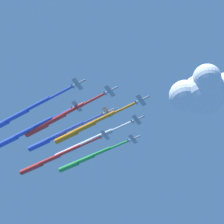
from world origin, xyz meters
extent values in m
cylinder|color=#9EA3AD|center=(18.77, -8.71, 156.93)|extent=(8.69, 5.00, 1.28)
cone|color=#1959A5|center=(23.34, -10.86, 156.93)|extent=(1.70, 1.66, 1.22)
cylinder|color=black|center=(14.48, -6.68, 156.93)|extent=(0.95, 1.12, 0.96)
ellipsoid|color=black|center=(20.60, -9.48, 157.39)|extent=(2.09, 1.60, 0.81)
cube|color=#9EA3AD|center=(18.28, -8.48, 156.88)|extent=(5.98, 8.65, 1.66)
cube|color=#1959A5|center=(19.90, -5.05, 156.25)|extent=(2.38, 1.62, 0.23)
cube|color=#1959A5|center=(16.67, -11.90, 157.64)|extent=(2.38, 1.62, 0.23)
cube|color=#9EA3AD|center=(15.35, -7.09, 156.93)|extent=(2.35, 3.33, 0.68)
cube|color=#1959A5|center=(15.43, -6.94, 157.86)|extent=(1.46, 1.02, 1.89)
cylinder|color=orange|center=(7.60, -3.43, 156.93)|extent=(15.90, 8.65, 1.63)
cylinder|color=orange|center=(-5.75, 2.54, 156.98)|extent=(16.25, 9.39, 2.45)
cylinder|color=orange|center=(-18.79, 9.15, 156.91)|extent=(16.59, 10.12, 3.26)
cylinder|color=orange|center=(-31.83, 15.78, 156.83)|extent=(16.94, 10.86, 4.08)
cylinder|color=#9EA3AD|center=(14.27, 9.68, 159.51)|extent=(8.70, 4.92, 1.26)
cone|color=#1959A5|center=(18.85, 7.56, 159.51)|extent=(1.68, 1.64, 1.20)
cylinder|color=black|center=(9.95, 11.67, 159.51)|extent=(0.94, 1.11, 0.95)
ellipsoid|color=black|center=(16.09, 8.92, 159.97)|extent=(2.09, 1.58, 0.79)
cube|color=#9EA3AD|center=(13.77, 9.90, 159.46)|extent=(5.93, 8.68, 1.51)
cube|color=#1959A5|center=(15.37, 13.36, 158.90)|extent=(2.38, 1.61, 0.21)
cube|color=#1959A5|center=(12.18, 6.46, 160.16)|extent=(2.38, 1.61, 0.21)
cube|color=#9EA3AD|center=(10.83, 11.26, 159.51)|extent=(2.33, 3.34, 0.62)
cube|color=#1959A5|center=(10.90, 11.40, 160.45)|extent=(1.45, 0.98, 1.89)
cylinder|color=white|center=(3.00, 14.88, 159.51)|extent=(16.04, 8.55, 1.61)
cylinder|color=white|center=(-10.49, 20.77, 159.56)|extent=(16.38, 9.28, 2.41)
cylinder|color=white|center=(-23.68, 27.31, 159.49)|extent=(16.72, 10.01, 3.22)
cylinder|color=white|center=(-36.87, 33.87, 159.42)|extent=(17.05, 10.74, 4.02)
cylinder|color=#9EA3AD|center=(1.83, -17.14, 158.55)|extent=(8.65, 5.04, 1.25)
cone|color=#1959A5|center=(6.38, -19.33, 158.55)|extent=(1.69, 1.64, 1.19)
cylinder|color=black|center=(-2.45, -15.08, 158.55)|extent=(0.95, 1.11, 0.94)
ellipsoid|color=black|center=(3.64, -17.94, 159.01)|extent=(2.08, 1.59, 0.79)
cube|color=#9EA3AD|center=(1.34, -16.91, 158.50)|extent=(6.05, 8.67, 1.41)
cube|color=#1959A5|center=(2.99, -13.48, 157.98)|extent=(2.38, 1.64, 0.20)
cube|color=#1959A5|center=(-0.31, -20.33, 159.15)|extent=(2.38, 1.64, 0.20)
cube|color=#9EA3AD|center=(-1.58, -15.50, 158.55)|extent=(2.37, 3.34, 0.58)
cube|color=#1959A5|center=(-1.52, -15.37, 159.49)|extent=(1.44, 0.97, 1.90)
cylinder|color=red|center=(-9.42, -11.72, 158.55)|extent=(16.09, 8.86, 1.60)
cylinder|color=red|center=(-22.94, -5.53, 158.59)|extent=(16.44, 9.58, 2.39)
cylinder|color=red|center=(-36.15, 1.29, 158.53)|extent=(16.78, 10.30, 3.19)
cylinder|color=red|center=(-49.35, 8.14, 158.46)|extent=(17.13, 11.02, 3.99)
cylinder|color=#9EA3AD|center=(-2.68, 1.24, 160.44)|extent=(8.72, 4.86, 1.26)
cone|color=#1959A5|center=(1.92, -0.84, 160.44)|extent=(1.68, 1.62, 1.20)
cylinder|color=black|center=(-7.01, 3.20, 160.44)|extent=(0.94, 1.11, 0.94)
ellipsoid|color=black|center=(-0.85, 0.49, 160.90)|extent=(2.08, 1.56, 0.79)
cube|color=#9EA3AD|center=(-3.18, 1.46, 160.39)|extent=(5.89, 8.69, 1.45)
cube|color=#1959A5|center=(-1.60, 4.93, 159.86)|extent=(2.39, 1.59, 0.21)
cube|color=#1959A5|center=(-4.74, -1.99, 161.06)|extent=(2.39, 1.59, 0.21)
cube|color=#9EA3AD|center=(-6.13, 2.80, 160.44)|extent=(2.31, 3.35, 0.60)
cube|color=#1959A5|center=(-6.06, 2.94, 161.38)|extent=(1.45, 0.96, 1.90)
cylinder|color=blue|center=(-13.84, 6.30, 160.44)|extent=(15.74, 8.29, 1.60)
cylinder|color=blue|center=(-27.07, 11.97, 160.49)|extent=(16.07, 9.02, 2.40)
cylinder|color=blue|center=(-40.01, 18.27, 160.42)|extent=(16.40, 9.75, 3.20)
cylinder|color=blue|center=(-52.94, 24.61, 160.36)|extent=(16.73, 10.47, 4.00)
cylinder|color=#9EA3AD|center=(9.76, 28.06, 160.14)|extent=(8.73, 4.83, 1.26)
cone|color=#1959A5|center=(14.36, 25.99, 160.14)|extent=(1.67, 1.62, 1.19)
cylinder|color=black|center=(5.42, 30.01, 160.14)|extent=(0.93, 1.10, 0.94)
ellipsoid|color=black|center=(11.59, 27.32, 160.61)|extent=(2.08, 1.56, 0.79)
cube|color=#9EA3AD|center=(9.26, 28.28, 160.09)|extent=(5.87, 8.70, 1.43)
cube|color=#1959A5|center=(10.82, 31.76, 159.57)|extent=(2.39, 1.59, 0.21)
cube|color=#1959A5|center=(7.71, 24.82, 160.75)|extent=(2.39, 1.59, 0.21)
cube|color=#9EA3AD|center=(6.31, 29.61, 160.14)|extent=(2.30, 3.35, 0.59)
cube|color=#1959A5|center=(6.37, 29.74, 161.08)|extent=(1.45, 0.95, 1.90)
cylinder|color=green|center=(-1.16, 32.96, 160.14)|extent=(15.17, 7.97, 1.60)
cylinder|color=green|center=(-13.90, 38.36, 160.19)|extent=(15.50, 8.70, 2.40)
cylinder|color=green|center=(-26.35, 44.40, 160.13)|extent=(15.82, 9.43, 3.20)
cylinder|color=green|center=(-38.80, 50.46, 160.06)|extent=(16.15, 10.16, 4.00)
cylinder|color=#9EA3AD|center=(-15.12, -25.57, 158.07)|extent=(8.73, 4.89, 1.29)
cone|color=#1959A5|center=(-10.52, -27.66, 158.07)|extent=(1.69, 1.66, 1.23)
cylinder|color=black|center=(-19.45, -23.61, 158.07)|extent=(0.95, 1.13, 0.97)
ellipsoid|color=black|center=(-13.28, -26.31, 158.53)|extent=(2.09, 1.58, 0.82)
cube|color=#9EA3AD|center=(-15.62, -25.36, 158.02)|extent=(5.87, 8.64, 1.78)
cube|color=#1959A5|center=(-14.05, -21.91, 157.34)|extent=(2.39, 1.59, 0.23)
cube|color=#1959A5|center=(-17.17, -28.79, 158.85)|extent=(2.39, 1.59, 0.23)
cube|color=#9EA3AD|center=(-18.56, -24.01, 158.07)|extent=(2.31, 3.33, 0.72)
cube|color=#1959A5|center=(-18.49, -23.84, 159.01)|extent=(1.48, 1.02, 1.89)
cylinder|color=blue|center=(-27.40, -20.01, 158.07)|extent=(18.34, 9.50, 1.65)
cylinder|color=blue|center=(-42.87, -13.31, 158.13)|extent=(18.68, 10.25, 2.47)
cylinder|color=blue|center=(-58.06, -5.99, 158.05)|extent=(19.02, 11.00, 3.29)
cylinder|color=#9EA3AD|center=(-7.19, 19.63, 158.51)|extent=(8.73, 4.88, 1.29)
cone|color=#1959A5|center=(-2.59, 17.55, 158.51)|extent=(1.69, 1.65, 1.23)
cylinder|color=black|center=(-11.52, 21.59, 158.51)|extent=(0.95, 1.13, 0.97)
ellipsoid|color=black|center=(-5.35, 18.89, 158.97)|extent=(2.09, 1.58, 0.81)
cube|color=#9EA3AD|center=(-7.69, 19.84, 158.46)|extent=(5.87, 8.65, 1.75)
cube|color=#1959A5|center=(-6.12, 23.30, 157.79)|extent=(2.39, 1.59, 0.23)
cube|color=#1959A5|center=(-9.24, 16.41, 159.27)|extent=(2.39, 1.59, 0.23)
cube|color=#9EA3AD|center=(-10.63, 21.19, 158.51)|extent=(2.30, 3.33, 0.71)
cube|color=#1959A5|center=(-10.56, 21.35, 159.44)|extent=(1.47, 1.02, 1.89)
cylinder|color=red|center=(-19.37, 25.14, 158.51)|extent=(18.10, 9.38, 1.64)
cylinder|color=red|center=(-34.64, 31.72, 158.57)|extent=(18.44, 10.13, 2.46)
cylinder|color=red|center=(-49.63, 38.94, 158.49)|extent=(18.78, 10.87, 3.29)
cylinder|color=red|center=(-64.61, 46.19, 158.40)|extent=(19.12, 11.62, 4.11)
cylinder|color=#9EA3AD|center=(-19.63, -7.19, 159.66)|extent=(8.72, 4.89, 1.28)
cone|color=#1959A5|center=(-15.03, -9.28, 159.66)|extent=(1.69, 1.64, 1.21)
cylinder|color=black|center=(-23.95, -5.22, 159.66)|extent=(0.94, 1.12, 0.96)
ellipsoid|color=black|center=(-17.79, -7.94, 160.12)|extent=(2.09, 1.58, 0.80)
cube|color=#9EA3AD|center=(-20.12, -6.97, 159.62)|extent=(5.89, 8.67, 1.61)
cube|color=#1959A5|center=(-18.55, -3.51, 159.01)|extent=(2.39, 1.60, 0.22)
cube|color=#1959A5|center=(-21.69, -10.41, 160.36)|extent=(2.39, 1.60, 0.22)
cube|color=#9EA3AD|center=(-23.07, -5.62, 159.66)|extent=(2.31, 3.34, 0.66)
cube|color=#1959A5|center=(-23.00, -5.47, 160.60)|extent=(1.46, 0.99, 1.89)
cylinder|color=blue|center=(-31.09, -1.97, 159.66)|extent=(16.46, 8.66, 1.62)
cylinder|color=blue|center=(-44.93, 4.01, 159.72)|extent=(16.79, 9.40, 2.43)
cylinder|color=blue|center=(-58.49, 10.63, 159.64)|extent=(17.13, 10.14, 3.25)
cylinder|color=blue|center=(-72.03, 17.27, 159.57)|extent=(17.46, 10.88, 4.06)
sphere|color=white|center=(54.39, -4.53, 160.32)|extent=(24.66, 24.66, 24.66)
sphere|color=white|center=(43.74, -5.32, 159.82)|extent=(18.50, 18.50, 18.50)
sphere|color=white|center=(56.63, -15.31, 161.73)|extent=(16.03, 16.03, 16.03)
sphere|color=white|center=(56.73, -5.05, 169.35)|extent=(13.56, 13.56, 13.56)
camera|label=1|loc=(25.60, -162.64, -6.54)|focal=62.32mm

